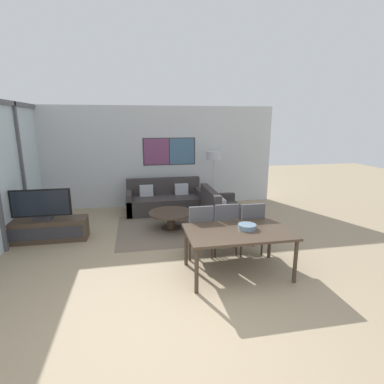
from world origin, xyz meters
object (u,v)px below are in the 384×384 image
(sofa_main, at_px, (165,201))
(dining_table, at_px, (238,235))
(floor_lamp, at_px, (214,159))
(dining_chair_right, at_px, (250,225))
(tv_console, at_px, (44,230))
(coffee_table, at_px, (171,216))
(fruit_bowl, at_px, (247,226))
(dining_chair_left, at_px, (200,228))
(dining_chair_centre, at_px, (224,226))
(sofa_side, at_px, (221,213))
(television, at_px, (41,205))

(sofa_main, xyz_separation_m, dining_table, (0.80, -3.62, 0.38))
(floor_lamp, bearing_deg, dining_chair_right, -92.07)
(tv_console, distance_m, coffee_table, 2.63)
(dining_chair_right, distance_m, fruit_bowl, 0.72)
(sofa_main, xyz_separation_m, dining_chair_left, (0.33, -2.93, 0.26))
(dining_chair_centre, bearing_deg, floor_lamp, 79.04)
(sofa_side, bearing_deg, coffee_table, 92.82)
(dining_table, height_order, floor_lamp, floor_lamp)
(dining_chair_right, bearing_deg, floor_lamp, 87.93)
(dining_table, height_order, dining_chair_left, dining_chair_left)
(dining_chair_left, relative_size, fruit_bowl, 3.38)
(dining_table, xyz_separation_m, floor_lamp, (0.58, 3.70, 0.72))
(television, relative_size, dining_chair_left, 1.17)
(sofa_main, height_order, coffee_table, sofa_main)
(sofa_side, bearing_deg, sofa_main, 41.71)
(dining_table, distance_m, dining_chair_right, 0.82)
(coffee_table, xyz_separation_m, dining_chair_left, (0.33, -1.53, 0.24))
(dining_chair_left, bearing_deg, television, 155.65)
(dining_chair_left, height_order, fruit_bowl, dining_chair_left)
(television, height_order, floor_lamp, floor_lamp)
(sofa_main, height_order, dining_chair_centre, dining_chair_centre)
(tv_console, relative_size, sofa_side, 1.23)
(television, bearing_deg, fruit_bowl, -28.87)
(coffee_table, distance_m, floor_lamp, 2.29)
(dining_chair_right, bearing_deg, dining_table, -124.94)
(coffee_table, relative_size, dining_chair_centre, 1.02)
(coffee_table, relative_size, fruit_bowl, 3.43)
(fruit_bowl, bearing_deg, coffee_table, 113.94)
(sofa_side, relative_size, fruit_bowl, 4.75)
(coffee_table, bearing_deg, television, -175.90)
(television, distance_m, floor_lamp, 4.38)
(dining_chair_centre, bearing_deg, sofa_main, 105.41)
(dining_table, bearing_deg, dining_chair_right, 55.06)
(sofa_side, distance_m, dining_chair_centre, 1.62)
(coffee_table, xyz_separation_m, dining_table, (0.80, -2.22, 0.36))
(tv_console, xyz_separation_m, fruit_bowl, (3.59, -1.98, 0.54))
(sofa_side, height_order, dining_chair_centre, dining_chair_centre)
(dining_chair_centre, relative_size, floor_lamp, 0.62)
(dining_chair_centre, bearing_deg, television, 159.19)
(sofa_side, xyz_separation_m, coffee_table, (-1.20, -0.06, 0.02))
(fruit_bowl, bearing_deg, dining_chair_centre, 103.65)
(television, height_order, sofa_main, television)
(dining_chair_left, relative_size, floor_lamp, 0.62)
(dining_chair_left, distance_m, fruit_bowl, 0.92)
(sofa_main, height_order, fruit_bowl, sofa_main)
(sofa_main, relative_size, fruit_bowl, 6.92)
(sofa_main, bearing_deg, coffee_table, -90.00)
(television, relative_size, dining_table, 0.70)
(dining_chair_centre, bearing_deg, dining_chair_right, -7.73)
(fruit_bowl, xyz_separation_m, floor_lamp, (0.41, 3.65, 0.61))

